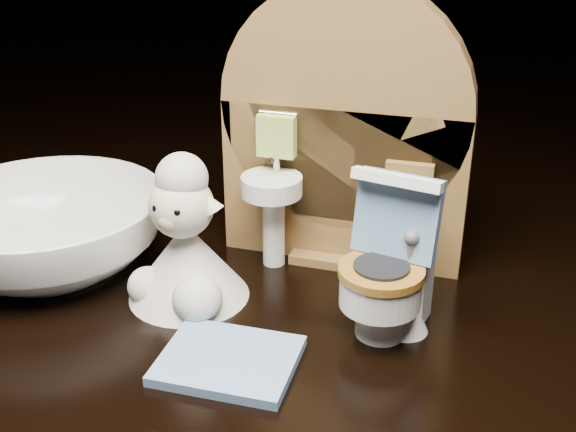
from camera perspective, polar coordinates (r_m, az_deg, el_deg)
name	(u,v)px	position (r m, az deg, el deg)	size (l,w,h in m)	color
backdrop_panel	(342,144)	(0.38, 4.30, 5.67)	(0.13, 0.05, 0.15)	brown
toy_toilet	(389,274)	(0.33, 7.99, -4.56)	(0.04, 0.05, 0.08)	white
bath_mat	(228,360)	(0.32, -4.72, -11.31)	(0.06, 0.05, 0.00)	#6184AD
toilet_brush	(406,305)	(0.34, 9.33, -6.94)	(0.02, 0.02, 0.05)	white
plush_lamb	(185,250)	(0.36, -8.14, -2.66)	(0.06, 0.06, 0.08)	beige
ceramic_bowl	(47,231)	(0.41, -18.48, -1.15)	(0.13, 0.13, 0.04)	white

